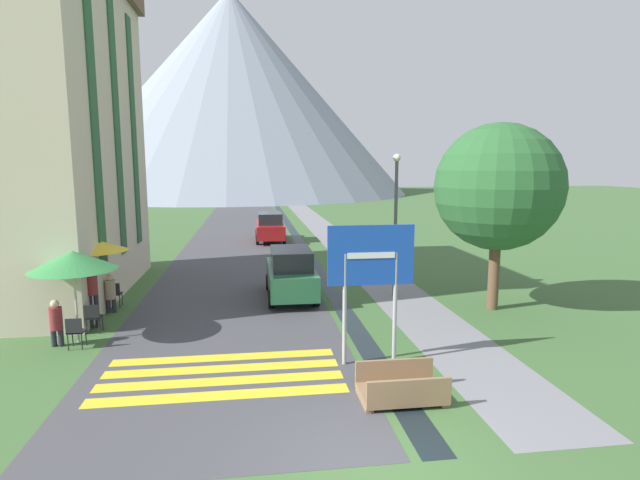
# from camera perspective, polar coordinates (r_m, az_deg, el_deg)

# --- Properties ---
(ground_plane) EXTENTS (160.00, 160.00, 0.00)m
(ground_plane) POSITION_cam_1_polar(r_m,az_deg,el_deg) (27.62, -4.09, -1.39)
(ground_plane) COLOR #3D6033
(road) EXTENTS (6.40, 60.00, 0.01)m
(road) POSITION_cam_1_polar(r_m,az_deg,el_deg) (37.46, -8.94, 1.15)
(road) COLOR #424247
(road) RESTS_ON ground_plane
(footpath) EXTENTS (2.20, 60.00, 0.01)m
(footpath) POSITION_cam_1_polar(r_m,az_deg,el_deg) (37.84, 0.34, 1.33)
(footpath) COLOR slate
(footpath) RESTS_ON ground_plane
(drainage_channel) EXTENTS (0.60, 60.00, 0.00)m
(drainage_channel) POSITION_cam_1_polar(r_m,az_deg,el_deg) (37.57, -3.28, 1.26)
(drainage_channel) COLOR black
(drainage_channel) RESTS_ON ground_plane
(crosswalk_marking) EXTENTS (5.44, 2.54, 0.01)m
(crosswalk_marking) POSITION_cam_1_polar(r_m,az_deg,el_deg) (12.03, -11.10, -14.89)
(crosswalk_marking) COLOR yellow
(crosswalk_marking) RESTS_ON ground_plane
(mountain_distant) EXTENTS (57.78, 57.78, 32.80)m
(mountain_distant) POSITION_cam_1_polar(r_m,az_deg,el_deg) (87.40, -10.05, 16.08)
(mountain_distant) COLOR gray
(mountain_distant) RESTS_ON ground_plane
(hotel_building) EXTENTS (6.26, 10.09, 12.17)m
(hotel_building) POSITION_cam_1_polar(r_m,az_deg,el_deg) (20.69, -30.24, 12.31)
(hotel_building) COLOR beige
(hotel_building) RESTS_ON ground_plane
(road_sign) EXTENTS (2.08, 0.11, 3.38)m
(road_sign) POSITION_cam_1_polar(r_m,az_deg,el_deg) (11.86, 5.82, -3.37)
(road_sign) COLOR #9E9EA3
(road_sign) RESTS_ON ground_plane
(footbridge) EXTENTS (1.70, 1.10, 0.65)m
(footbridge) POSITION_cam_1_polar(r_m,az_deg,el_deg) (10.78, 9.25, -16.42)
(footbridge) COLOR #846647
(footbridge) RESTS_ON ground_plane
(parked_car_near) EXTENTS (1.72, 4.00, 1.82)m
(parked_car_near) POSITION_cam_1_polar(r_m,az_deg,el_deg) (18.01, -3.35, -3.81)
(parked_car_near) COLOR #28663D
(parked_car_near) RESTS_ON ground_plane
(parked_car_far) EXTENTS (1.79, 4.17, 1.82)m
(parked_car_far) POSITION_cam_1_polar(r_m,az_deg,el_deg) (31.49, -5.74, 1.49)
(parked_car_far) COLOR #A31919
(parked_car_far) RESTS_ON ground_plane
(cafe_chair_far_left) EXTENTS (0.40, 0.40, 0.85)m
(cafe_chair_far_left) POSITION_cam_1_polar(r_m,az_deg,el_deg) (18.23, -22.43, -5.57)
(cafe_chair_far_left) COLOR #232328
(cafe_chair_far_left) RESTS_ON ground_plane
(cafe_chair_far_right) EXTENTS (0.40, 0.40, 0.85)m
(cafe_chair_far_right) POSITION_cam_1_polar(r_m,az_deg,el_deg) (18.45, -23.69, -5.48)
(cafe_chair_far_right) COLOR #232328
(cafe_chair_far_right) RESTS_ON ground_plane
(cafe_chair_near_right) EXTENTS (0.40, 0.40, 0.85)m
(cafe_chair_near_right) POSITION_cam_1_polar(r_m,az_deg,el_deg) (15.74, -24.49, -7.88)
(cafe_chair_near_right) COLOR #232328
(cafe_chair_near_right) RESTS_ON ground_plane
(cafe_chair_middle) EXTENTS (0.40, 0.40, 0.85)m
(cafe_chair_middle) POSITION_cam_1_polar(r_m,az_deg,el_deg) (16.84, -24.99, -6.86)
(cafe_chair_middle) COLOR #232328
(cafe_chair_middle) RESTS_ON ground_plane
(cafe_chair_nearest) EXTENTS (0.40, 0.40, 0.85)m
(cafe_chair_nearest) POSITION_cam_1_polar(r_m,az_deg,el_deg) (14.63, -26.18, -9.22)
(cafe_chair_nearest) COLOR #232328
(cafe_chair_nearest) RESTS_ON ground_plane
(cafe_umbrella_front_green) EXTENTS (2.25, 2.25, 2.51)m
(cafe_umbrella_front_green) POSITION_cam_1_polar(r_m,az_deg,el_deg) (14.78, -26.40, -2.12)
(cafe_umbrella_front_green) COLOR #B7B2A8
(cafe_umbrella_front_green) RESTS_ON ground_plane
(cafe_umbrella_middle_yellow) EXTENTS (1.93, 1.93, 2.43)m
(cafe_umbrella_middle_yellow) POSITION_cam_1_polar(r_m,az_deg,el_deg) (17.20, -24.21, -0.59)
(cafe_umbrella_middle_yellow) COLOR #B7B2A8
(cafe_umbrella_middle_yellow) RESTS_ON ground_plane
(person_seated_far) EXTENTS (0.32, 0.32, 1.27)m
(person_seated_far) POSITION_cam_1_polar(r_m,az_deg,el_deg) (15.02, -27.93, -8.15)
(person_seated_far) COLOR #282833
(person_seated_far) RESTS_ON ground_plane
(person_standing_terrace) EXTENTS (0.32, 0.32, 1.85)m
(person_standing_terrace) POSITION_cam_1_polar(r_m,az_deg,el_deg) (16.15, -24.58, -5.40)
(person_standing_terrace) COLOR #282833
(person_standing_terrace) RESTS_ON ground_plane
(person_seated_near) EXTENTS (0.32, 0.32, 1.29)m
(person_seated_near) POSITION_cam_1_polar(r_m,az_deg,el_deg) (17.60, -22.83, -5.42)
(person_seated_near) COLOR #282833
(person_seated_near) RESTS_ON ground_plane
(streetlamp) EXTENTS (0.28, 0.28, 5.16)m
(streetlamp) POSITION_cam_1_polar(r_m,az_deg,el_deg) (18.22, 8.65, 3.10)
(streetlamp) COLOR #515156
(streetlamp) RESTS_ON ground_plane
(tree_by_path) EXTENTS (4.11, 4.11, 6.12)m
(tree_by_path) POSITION_cam_1_polar(r_m,az_deg,el_deg) (17.17, 19.71, 5.70)
(tree_by_path) COLOR brown
(tree_by_path) RESTS_ON ground_plane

